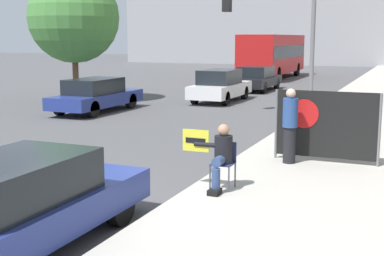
% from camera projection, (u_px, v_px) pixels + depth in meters
% --- Properties ---
extents(ground_plane, '(160.00, 160.00, 0.00)m').
position_uv_depth(ground_plane, '(58.00, 214.00, 9.16)').
color(ground_plane, '#4F4F51').
extents(sidewalk_curb, '(4.11, 90.00, 0.17)m').
position_uv_depth(sidewalk_curb, '(365.00, 111.00, 21.35)').
color(sidewalk_curb, '#B7B2A8').
rests_on(sidewalk_curb, ground_plane).
extents(seated_protester, '(0.99, 0.77, 1.23)m').
position_uv_depth(seated_protester, '(220.00, 154.00, 9.93)').
color(seated_protester, '#474C56').
rests_on(seated_protester, sidewalk_curb).
extents(jogger_on_sidewalk, '(0.34, 0.34, 1.70)m').
position_uv_depth(jogger_on_sidewalk, '(290.00, 125.00, 12.01)').
color(jogger_on_sidewalk, black).
rests_on(jogger_on_sidewalk, sidewalk_curb).
extents(protest_banner, '(2.37, 0.06, 1.63)m').
position_uv_depth(protest_banner, '(325.00, 125.00, 12.11)').
color(protest_banner, slate).
rests_on(protest_banner, sidewalk_curb).
extents(traffic_light_pole, '(3.57, 3.34, 4.93)m').
position_uv_depth(traffic_light_pole, '(276.00, 22.00, 19.73)').
color(traffic_light_pole, slate).
rests_on(traffic_light_pole, sidewalk_curb).
extents(parked_car_curbside, '(1.72, 4.49, 1.36)m').
position_uv_depth(parked_car_curbside, '(19.00, 204.00, 7.45)').
color(parked_car_curbside, navy).
rests_on(parked_car_curbside, ground_plane).
extents(car_on_road_nearest, '(1.73, 4.71, 1.37)m').
position_uv_depth(car_on_road_nearest, '(96.00, 95.00, 21.65)').
color(car_on_road_nearest, navy).
rests_on(car_on_road_nearest, ground_plane).
extents(car_on_road_midblock, '(1.71, 4.53, 1.51)m').
position_uv_depth(car_on_road_midblock, '(220.00, 86.00, 25.18)').
color(car_on_road_midblock, white).
rests_on(car_on_road_midblock, ground_plane).
extents(car_on_road_distant, '(1.85, 4.57, 1.39)m').
position_uv_depth(car_on_road_distant, '(256.00, 78.00, 30.46)').
color(car_on_road_distant, black).
rests_on(car_on_road_distant, ground_plane).
extents(city_bus_on_road, '(2.60, 10.28, 3.20)m').
position_uv_depth(city_bus_on_road, '(273.00, 53.00, 39.79)').
color(city_bus_on_road, red).
rests_on(city_bus_on_road, ground_plane).
extents(street_tree_near_curb, '(4.22, 4.22, 6.03)m').
position_uv_depth(street_tree_near_curb, '(74.00, 17.00, 24.75)').
color(street_tree_near_curb, brown).
rests_on(street_tree_near_curb, ground_plane).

